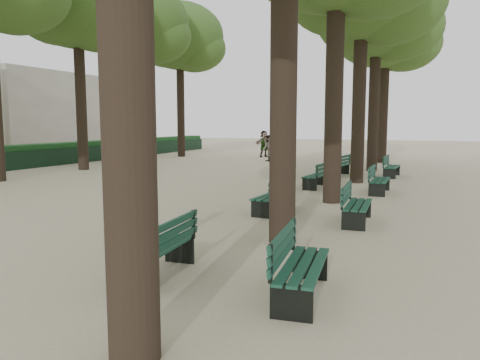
% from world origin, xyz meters
% --- Properties ---
extents(ground, '(120.00, 120.00, 0.00)m').
position_xyz_m(ground, '(0.00, 0.00, 0.00)').
color(ground, '#BEB090').
rests_on(ground, ground).
extents(tree_central_4, '(6.00, 6.00, 9.95)m').
position_xyz_m(tree_central_4, '(1.50, 18.00, 7.65)').
color(tree_central_4, '#33261C').
rests_on(tree_central_4, ground).
extents(tree_central_5, '(6.00, 6.00, 9.95)m').
position_xyz_m(tree_central_5, '(1.50, 23.00, 7.65)').
color(tree_central_5, '#33261C').
rests_on(tree_central_5, ground).
extents(tree_far_3, '(6.00, 6.00, 10.45)m').
position_xyz_m(tree_far_3, '(-12.00, 13.00, 8.14)').
color(tree_far_3, '#33261C').
rests_on(tree_far_3, ground).
extents(tree_far_4, '(6.00, 6.00, 10.45)m').
position_xyz_m(tree_far_4, '(-12.00, 18.00, 8.14)').
color(tree_far_4, '#33261C').
rests_on(tree_far_4, ground).
extents(tree_far_5, '(6.00, 6.00, 10.45)m').
position_xyz_m(tree_far_5, '(-12.00, 23.00, 8.14)').
color(tree_far_5, '#33261C').
rests_on(tree_far_5, ground).
extents(bench_left_0, '(0.72, 1.84, 0.92)m').
position_xyz_m(bench_left_0, '(0.37, 0.23, 0.27)').
color(bench_left_0, black).
rests_on(bench_left_0, ground).
extents(bench_left_1, '(0.69, 1.83, 0.92)m').
position_xyz_m(bench_left_1, '(0.37, 5.85, 0.27)').
color(bench_left_1, black).
rests_on(bench_left_1, ground).
extents(bench_left_2, '(0.73, 1.84, 0.92)m').
position_xyz_m(bench_left_2, '(0.37, 10.94, 0.27)').
color(bench_left_2, black).
rests_on(bench_left_2, ground).
extents(bench_left_3, '(0.81, 1.86, 0.92)m').
position_xyz_m(bench_left_3, '(0.37, 15.22, 0.27)').
color(bench_left_3, black).
rests_on(bench_left_3, ground).
extents(bench_right_0, '(0.75, 1.85, 0.92)m').
position_xyz_m(bench_right_0, '(2.63, 0.24, 0.27)').
color(bench_right_0, black).
rests_on(bench_right_0, ground).
extents(bench_right_1, '(0.65, 1.82, 0.92)m').
position_xyz_m(bench_right_1, '(2.63, 5.32, 0.27)').
color(bench_right_1, black).
rests_on(bench_right_1, ground).
extents(bench_right_2, '(0.58, 1.80, 0.92)m').
position_xyz_m(bench_right_2, '(2.63, 10.41, 0.27)').
color(bench_right_2, black).
rests_on(bench_right_2, ground).
extents(bench_right_3, '(0.65, 1.82, 0.92)m').
position_xyz_m(bench_right_3, '(2.63, 15.54, 0.27)').
color(bench_right_3, black).
rests_on(bench_right_3, ground).
extents(man_with_map, '(0.65, 0.66, 1.53)m').
position_xyz_m(man_with_map, '(-0.44, 1.17, 0.77)').
color(man_with_map, black).
rests_on(man_with_map, ground).
extents(pedestrian_e, '(1.19, 1.63, 1.82)m').
position_xyz_m(pedestrian_e, '(-6.46, 24.65, 0.91)').
color(pedestrian_e, '#262628').
rests_on(pedestrian_e, ground).
extents(pedestrian_a, '(0.76, 0.80, 1.61)m').
position_xyz_m(pedestrian_a, '(-4.96, 21.18, 0.81)').
color(pedestrian_a, '#262628').
rests_on(pedestrian_a, ground).
extents(pedestrian_d, '(0.43, 0.79, 1.53)m').
position_xyz_m(pedestrian_d, '(-2.58, 28.78, 0.76)').
color(pedestrian_d, '#262628').
rests_on(pedestrian_d, ground).
extents(fence, '(0.08, 42.00, 0.90)m').
position_xyz_m(fence, '(-15.00, 11.00, 0.45)').
color(fence, black).
rests_on(fence, ground).
extents(building_far, '(12.00, 16.00, 7.00)m').
position_xyz_m(building_far, '(-33.00, 30.00, 3.50)').
color(building_far, '#B7B2A3').
rests_on(building_far, ground).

